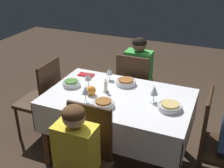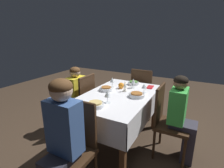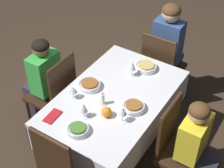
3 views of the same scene
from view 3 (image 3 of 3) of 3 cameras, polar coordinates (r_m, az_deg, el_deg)
The scene contains 19 objects.
ground_plane at distance 3.53m, azimuth 0.34°, elevation -10.71°, with size 8.00×8.00×0.00m, color #3D2D21.
dining_table at distance 3.07m, azimuth 0.38°, elevation -3.35°, with size 1.34×0.85×0.73m.
chair_east at distance 3.76m, azimuth 8.16°, elevation 3.10°, with size 0.41×0.40×0.92m.
chair_south at distance 2.96m, azimuth 11.01°, elevation -10.10°, with size 0.40×0.41×0.92m.
chair_north at distance 3.43m, azimuth -9.40°, elevation -1.32°, with size 0.40×0.41×0.92m.
person_adult_denim at distance 3.78m, azimuth 9.43°, elevation 6.31°, with size 0.34×0.30×1.18m.
person_child_yellow at distance 2.89m, azimuth 14.16°, elevation -10.53°, with size 0.30×0.33×1.02m.
person_child_green at distance 3.46m, azimuth -11.58°, elevation 0.69°, with size 0.30×0.33×1.06m.
bowl_east at distance 3.29m, azimuth 5.69°, elevation 2.86°, with size 0.21×0.21×0.06m.
wine_glass_east at distance 3.15m, azimuth 3.36°, elevation 2.96°, with size 0.07×0.07×0.16m.
bowl_south at distance 2.87m, azimuth 3.64°, elevation -3.78°, with size 0.19×0.19×0.06m.
wine_glass_south at distance 2.70m, azimuth 1.77°, elevation -4.63°, with size 0.07×0.07×0.15m.
bowl_north at distance 3.08m, azimuth -3.73°, elevation -0.13°, with size 0.20×0.20×0.06m.
wine_glass_north at distance 2.94m, azimuth -6.50°, elevation -1.01°, with size 0.07×0.07×0.13m.
bowl_west at distance 2.70m, azimuth -5.67°, elevation -7.53°, with size 0.18×0.18×0.06m.
wine_glass_west at distance 2.76m, azimuth -4.73°, elevation -4.04°, with size 0.07×0.07×0.14m.
candle_centerpiece at distance 2.89m, azimuth -1.57°, elevation -2.64°, with size 0.06×0.06×0.14m.
orange_fruit at distance 2.79m, azimuth -0.92°, elevation -4.70°, with size 0.09×0.09×0.09m, color orange.
napkin_red_folded at distance 2.85m, azimuth -9.86°, elevation -5.29°, with size 0.17×0.10×0.01m.
Camera 3 is at (-1.88, -1.18, 2.74)m, focal length 55.00 mm.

